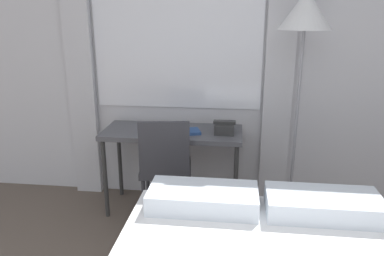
{
  "coord_description": "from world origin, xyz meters",
  "views": [
    {
      "loc": [
        0.16,
        -0.18,
        1.66
      ],
      "look_at": [
        -0.15,
        2.35,
        0.87
      ],
      "focal_mm": 35.0,
      "sensor_mm": 36.0,
      "label": 1
    }
  ],
  "objects_px": {
    "telephone": "(224,128)",
    "book": "(183,132)",
    "standing_lamp": "(305,25)",
    "desk": "(173,138)",
    "desk_chair": "(165,164)"
  },
  "relations": [
    {
      "from": "telephone",
      "to": "book",
      "type": "bearing_deg",
      "value": -171.68
    },
    {
      "from": "standing_lamp",
      "to": "telephone",
      "type": "xyz_separation_m",
      "value": [
        -0.55,
        0.05,
        -0.8
      ]
    },
    {
      "from": "book",
      "to": "desk",
      "type": "bearing_deg",
      "value": 145.04
    },
    {
      "from": "desk_chair",
      "to": "standing_lamp",
      "type": "bearing_deg",
      "value": 1.18
    },
    {
      "from": "standing_lamp",
      "to": "telephone",
      "type": "distance_m",
      "value": 0.98
    },
    {
      "from": "standing_lamp",
      "to": "book",
      "type": "xyz_separation_m",
      "value": [
        -0.89,
        0.01,
        -0.84
      ]
    },
    {
      "from": "telephone",
      "to": "standing_lamp",
      "type": "bearing_deg",
      "value": -5.53
    },
    {
      "from": "telephone",
      "to": "book",
      "type": "xyz_separation_m",
      "value": [
        -0.33,
        -0.05,
        -0.03
      ]
    },
    {
      "from": "standing_lamp",
      "to": "book",
      "type": "bearing_deg",
      "value": 179.67
    },
    {
      "from": "desk",
      "to": "telephone",
      "type": "distance_m",
      "value": 0.45
    },
    {
      "from": "desk_chair",
      "to": "telephone",
      "type": "relative_size",
      "value": 4.99
    },
    {
      "from": "desk_chair",
      "to": "telephone",
      "type": "height_order",
      "value": "desk_chair"
    },
    {
      "from": "desk_chair",
      "to": "book",
      "type": "height_order",
      "value": "desk_chair"
    },
    {
      "from": "telephone",
      "to": "desk",
      "type": "bearing_deg",
      "value": 177.27
    },
    {
      "from": "standing_lamp",
      "to": "telephone",
      "type": "height_order",
      "value": "standing_lamp"
    }
  ]
}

